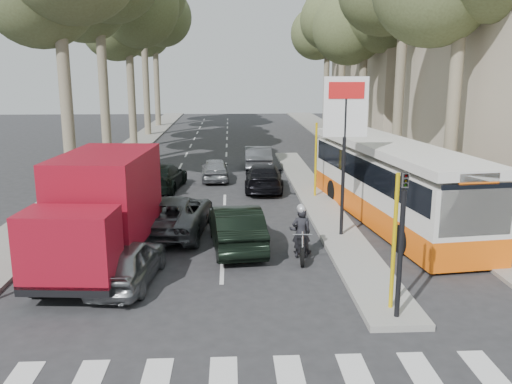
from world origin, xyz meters
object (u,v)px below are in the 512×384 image
dark_hatchback (236,227)px  city_bus (391,180)px  red_truck (101,209)px  silver_hatchback (127,262)px  motorcycle (301,233)px

dark_hatchback → city_bus: bearing=-159.4°
dark_hatchback → red_truck: red_truck is taller
silver_hatchback → dark_hatchback: bearing=-129.1°
dark_hatchback → red_truck: size_ratio=0.69×
silver_hatchback → dark_hatchback: size_ratio=0.85×
dark_hatchback → city_bus: size_ratio=0.37×
silver_hatchback → city_bus: (9.11, 6.01, 0.99)m
red_truck → city_bus: red_truck is taller
silver_hatchback → red_truck: size_ratio=0.58×
silver_hatchback → motorcycle: motorcycle is taller
red_truck → motorcycle: 6.16m
dark_hatchback → red_truck: bearing=15.0°
red_truck → city_bus: (10.07, 4.55, -0.15)m
silver_hatchback → red_truck: red_truck is taller
dark_hatchback → motorcycle: motorcycle is taller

